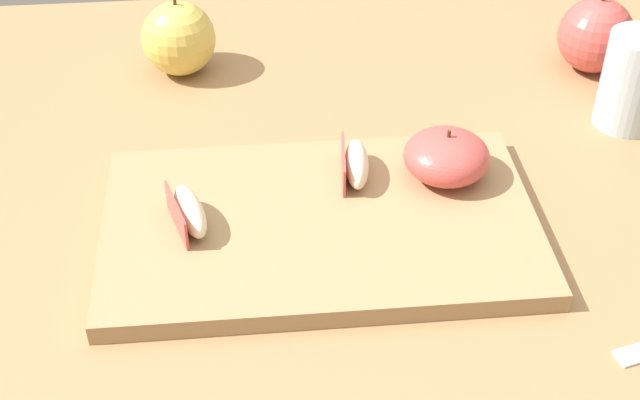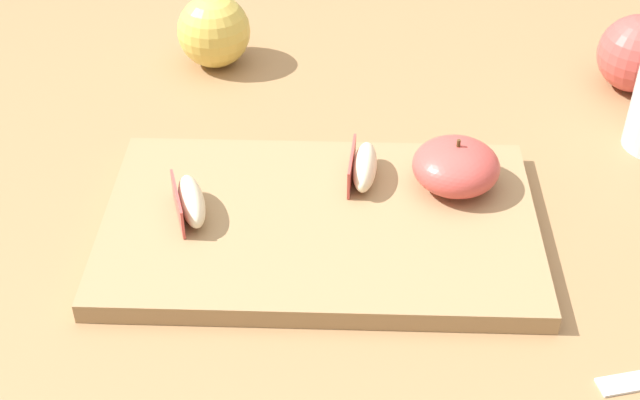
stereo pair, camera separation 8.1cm
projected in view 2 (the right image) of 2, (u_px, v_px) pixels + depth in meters
name	position (u px, v px, depth m)	size (l,w,h in m)	color
dining_table	(309.00, 265.00, 0.97)	(1.12, 0.85, 0.75)	#9E754C
cutting_board	(320.00, 225.00, 0.83)	(0.40, 0.24, 0.02)	#A37F56
apple_half_skin_up	(456.00, 166.00, 0.85)	(0.08, 0.08, 0.05)	#D14C47
apple_wedge_left	(364.00, 167.00, 0.86)	(0.03, 0.07, 0.03)	beige
apple_wedge_front	(190.00, 201.00, 0.82)	(0.04, 0.07, 0.03)	beige
whole_apple_pink_lady	(637.00, 53.00, 1.01)	(0.09, 0.09, 0.10)	#D14C47
whole_apple_golden	(214.00, 31.00, 1.05)	(0.09, 0.09, 0.09)	#DBBC51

